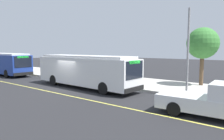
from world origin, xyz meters
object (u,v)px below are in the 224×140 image
(transit_bus_main, at_px, (85,70))
(route_sign_post, at_px, (100,65))
(transit_bus_second, at_px, (5,63))
(pickup_truck, at_px, (216,102))
(waiting_bench, at_px, (99,74))

(transit_bus_main, height_order, route_sign_post, same)
(transit_bus_second, bearing_deg, transit_bus_main, 0.77)
(pickup_truck, height_order, route_sign_post, route_sign_post)
(transit_bus_second, xyz_separation_m, route_sign_post, (15.02, 2.68, 0.34))
(transit_bus_main, xyz_separation_m, waiting_bench, (-2.50, 4.70, -0.98))
(transit_bus_second, xyz_separation_m, pickup_truck, (26.91, -1.62, -0.76))
(transit_bus_second, bearing_deg, pickup_truck, -3.46)
(transit_bus_second, relative_size, pickup_truck, 1.87)
(pickup_truck, bearing_deg, route_sign_post, 160.10)
(pickup_truck, distance_m, route_sign_post, 12.69)
(transit_bus_main, xyz_separation_m, route_sign_post, (-0.44, 2.47, 0.34))
(pickup_truck, bearing_deg, transit_bus_second, 176.54)
(waiting_bench, bearing_deg, pickup_truck, -25.10)
(pickup_truck, relative_size, waiting_bench, 3.44)
(pickup_truck, xyz_separation_m, route_sign_post, (-11.88, 4.30, 1.10))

